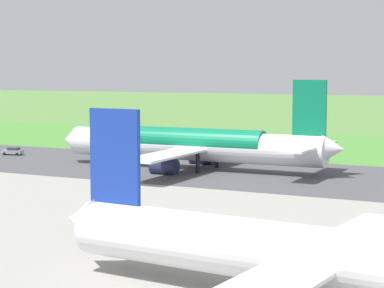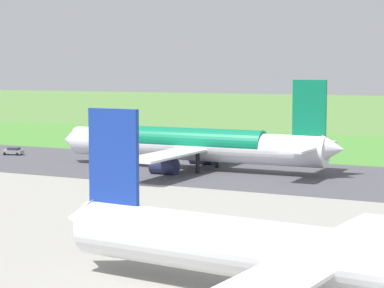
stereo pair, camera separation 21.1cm
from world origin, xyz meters
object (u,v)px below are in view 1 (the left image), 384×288
at_px(no_stopping_sign, 223,138).
at_px(service_car_followme, 13,151).
at_px(airliner_main, 194,145).
at_px(traffic_cone_orange, 189,144).
at_px(airliner_parked_near, 320,257).

bearing_deg(no_stopping_sign, service_car_followme, 53.29).
bearing_deg(airliner_main, service_car_followme, -4.16).
relative_size(no_stopping_sign, traffic_cone_orange, 5.17).
height_order(service_car_followme, no_stopping_sign, no_stopping_sign).
distance_m(service_car_followme, traffic_cone_orange, 41.66).
distance_m(airliner_main, traffic_cone_orange, 43.69).
relative_size(service_car_followme, traffic_cone_orange, 8.19).
bearing_deg(traffic_cone_orange, airliner_parked_near, 121.81).
height_order(airliner_parked_near, service_car_followme, airliner_parked_near).
bearing_deg(traffic_cone_orange, airliner_main, 118.49).
bearing_deg(traffic_cone_orange, service_car_followme, 57.40).
bearing_deg(service_car_followme, traffic_cone_orange, -122.60).
relative_size(service_car_followme, no_stopping_sign, 1.58).
bearing_deg(no_stopping_sign, airliner_main, 108.18).
distance_m(airliner_parked_near, no_stopping_sign, 121.08).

